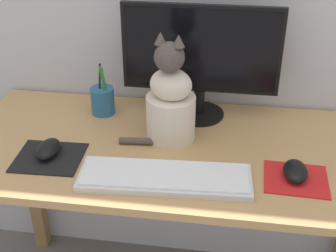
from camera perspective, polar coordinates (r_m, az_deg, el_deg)
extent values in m
cube|color=tan|center=(1.43, 1.26, -2.96)|extent=(1.34, 0.61, 0.02)
cube|color=olive|center=(2.01, -16.20, -6.13)|extent=(0.05, 0.05, 0.71)
cylinder|color=black|center=(1.59, 3.75, 1.53)|extent=(0.17, 0.17, 0.01)
cylinder|color=black|center=(1.57, 3.80, 3.02)|extent=(0.04, 0.04, 0.08)
cube|color=black|center=(1.50, 4.04, 9.32)|extent=(0.51, 0.02, 0.29)
cube|color=black|center=(1.49, 4.01, 9.18)|extent=(0.48, 0.00, 0.26)
cube|color=silver|center=(1.27, -0.38, -6.34)|extent=(0.48, 0.18, 0.02)
cube|color=white|center=(1.27, -0.38, -5.91)|extent=(0.46, 0.16, 0.01)
cube|color=black|center=(1.41, -14.27, -3.74)|extent=(0.20, 0.18, 0.00)
cube|color=red|center=(1.33, 15.32, -6.26)|extent=(0.18, 0.16, 0.00)
ellipsoid|color=black|center=(1.41, -14.40, -2.73)|extent=(0.06, 0.11, 0.04)
ellipsoid|color=black|center=(1.33, 15.27, -5.31)|extent=(0.07, 0.11, 0.04)
cylinder|color=beige|center=(1.43, 0.34, 1.05)|extent=(0.19, 0.19, 0.14)
ellipsoid|color=beige|center=(1.38, 0.35, 5.07)|extent=(0.15, 0.14, 0.10)
sphere|color=#4C423D|center=(1.33, 0.17, 8.41)|extent=(0.11, 0.11, 0.09)
cone|color=#4C423D|center=(1.33, -0.93, 10.69)|extent=(0.04, 0.04, 0.04)
cone|color=#4C423D|center=(1.31, 1.30, 10.36)|extent=(0.04, 0.04, 0.04)
cylinder|color=#4C423D|center=(1.42, -2.09, -1.92)|extent=(0.20, 0.04, 0.02)
cylinder|color=#286089|center=(1.60, -7.97, 3.08)|extent=(0.08, 0.08, 0.09)
cylinder|color=green|center=(1.56, -7.64, 4.90)|extent=(0.02, 0.03, 0.14)
cylinder|color=black|center=(1.58, -8.33, 5.09)|extent=(0.01, 0.03, 0.14)
cylinder|color=green|center=(1.56, -7.87, 4.90)|extent=(0.02, 0.02, 0.14)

